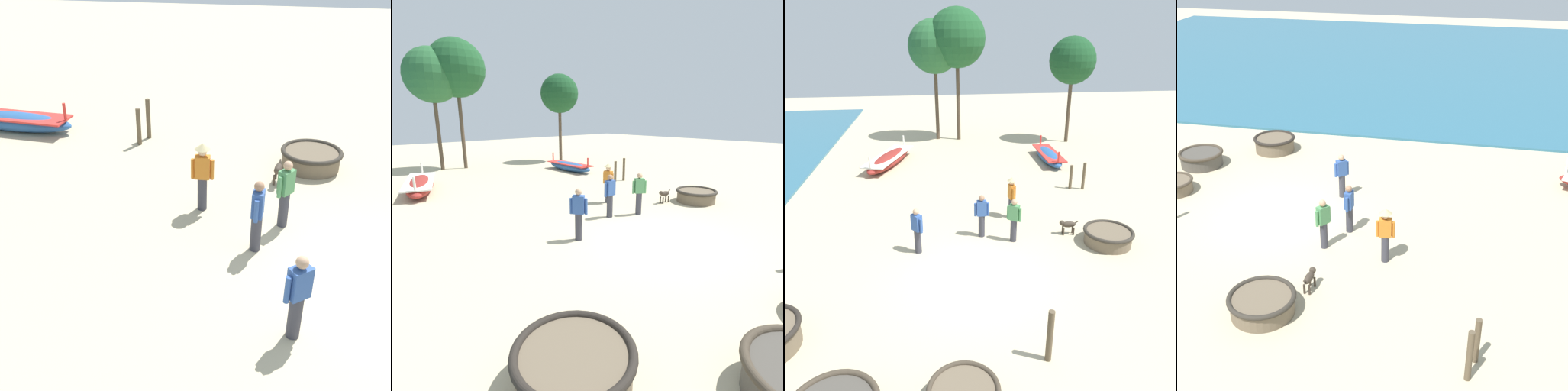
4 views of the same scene
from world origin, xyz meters
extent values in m
plane|color=#C6B793|center=(0.00, 0.00, 0.00)|extent=(80.00, 80.00, 0.00)
cylinder|color=brown|center=(-5.12, -2.11, 0.28)|extent=(1.57, 1.57, 0.56)
torus|color=#28231E|center=(-5.12, -2.11, 0.56)|extent=(1.70, 1.70, 0.13)
cylinder|color=brown|center=(4.74, 1.36, 0.24)|extent=(1.57, 1.57, 0.47)
torus|color=#332D26|center=(4.74, 1.36, 0.47)|extent=(1.70, 1.70, 0.13)
ellipsoid|color=#285693|center=(5.66, 10.96, 0.29)|extent=(1.14, 4.12, 0.58)
cube|color=red|center=(5.66, 10.96, 0.48)|extent=(1.16, 3.79, 0.06)
cylinder|color=red|center=(5.73, 12.84, 0.80)|extent=(0.10, 0.10, 0.53)
cylinder|color=red|center=(5.60, 9.08, 0.80)|extent=(0.10, 0.10, 0.53)
ellipsoid|color=maroon|center=(-3.37, 11.47, 0.31)|extent=(2.70, 5.09, 0.62)
cube|color=silver|center=(-3.37, 11.47, 0.51)|extent=(2.62, 4.73, 0.06)
cylinder|color=silver|center=(-2.64, 13.64, 0.85)|extent=(0.10, 0.10, 0.56)
cylinder|color=silver|center=(-4.11, 9.30, 0.85)|extent=(0.10, 0.10, 0.56)
cylinder|color=#383842|center=(1.90, 3.88, 0.41)|extent=(0.22, 0.22, 0.82)
cube|color=orange|center=(1.90, 3.88, 1.09)|extent=(0.25, 0.36, 0.54)
sphere|color=#DBB28E|center=(1.90, 3.88, 1.47)|extent=(0.20, 0.20, 0.20)
cylinder|color=orange|center=(1.92, 3.66, 1.04)|extent=(0.09, 0.09, 0.48)
cylinder|color=orange|center=(1.88, 4.10, 1.04)|extent=(0.09, 0.09, 0.48)
cone|color=#D1BC84|center=(1.90, 3.88, 1.60)|extent=(0.36, 0.36, 0.14)
cylinder|color=#383842|center=(1.57, 1.99, 0.41)|extent=(0.22, 0.22, 0.82)
cube|color=#4C8E56|center=(1.57, 1.99, 1.09)|extent=(0.40, 0.38, 0.54)
sphere|color=tan|center=(1.57, 1.99, 1.47)|extent=(0.20, 0.20, 0.20)
cylinder|color=#4C8E56|center=(1.39, 2.12, 1.04)|extent=(0.09, 0.09, 0.48)
cylinder|color=#4C8E56|center=(1.75, 1.87, 1.04)|extent=(0.09, 0.09, 0.48)
cylinder|color=#383842|center=(0.53, 2.50, 0.41)|extent=(0.22, 0.22, 0.82)
cube|color=#33569E|center=(0.53, 2.50, 1.09)|extent=(0.35, 0.24, 0.54)
sphere|color=#A37556|center=(0.53, 2.50, 1.47)|extent=(0.20, 0.20, 0.20)
cylinder|color=#33569E|center=(0.31, 2.51, 1.04)|extent=(0.09, 0.09, 0.48)
cylinder|color=#33569E|center=(0.75, 2.49, 1.04)|extent=(0.09, 0.09, 0.48)
cylinder|color=#383842|center=(-1.69, 1.68, 0.41)|extent=(0.22, 0.22, 0.82)
cube|color=#33569E|center=(-1.69, 1.68, 1.09)|extent=(0.38, 0.40, 0.54)
sphere|color=tan|center=(-1.69, 1.68, 1.47)|extent=(0.20, 0.20, 0.20)
cylinder|color=#33569E|center=(-1.83, 1.85, 1.04)|extent=(0.09, 0.09, 0.48)
cylinder|color=#33569E|center=(-1.55, 1.51, 1.04)|extent=(0.09, 0.09, 0.48)
ellipsoid|color=#3D3328|center=(3.64, 2.20, 0.39)|extent=(0.54, 0.24, 0.22)
sphere|color=#3D3328|center=(3.39, 2.23, 0.46)|extent=(0.18, 0.18, 0.18)
cylinder|color=#3D3328|center=(3.88, 2.18, 0.45)|extent=(0.21, 0.06, 0.16)
cylinder|color=#3D3328|center=(3.45, 2.15, 0.14)|extent=(0.06, 0.06, 0.28)
cylinder|color=#3D3328|center=(3.46, 2.29, 0.14)|extent=(0.06, 0.06, 0.28)
cylinder|color=#3D3328|center=(3.81, 2.12, 0.14)|extent=(0.06, 0.06, 0.28)
cylinder|color=#3D3328|center=(3.82, 2.26, 0.14)|extent=(0.06, 0.06, 0.28)
cylinder|color=brown|center=(5.89, 6.40, 0.64)|extent=(0.14, 0.14, 1.28)
cylinder|color=brown|center=(5.33, 6.54, 0.57)|extent=(0.14, 0.14, 1.15)
cylinder|color=#4C3D2D|center=(8.24, 15.17, 2.12)|extent=(0.24, 0.24, 4.23)
sphere|color=#194723|center=(8.24, 15.17, 5.27)|extent=(2.96, 2.96, 2.96)
cylinder|color=#4C3D2D|center=(1.01, 16.81, 2.65)|extent=(0.24, 0.24, 5.30)
sphere|color=#1E5128|center=(1.01, 16.81, 6.60)|extent=(3.71, 3.71, 3.71)
cylinder|color=#4C3D2D|center=(-0.43, 17.19, 2.44)|extent=(0.24, 0.24, 4.88)
sphere|color=#286033|center=(-0.43, 17.19, 6.08)|extent=(3.42, 3.42, 3.42)
camera|label=1|loc=(-7.22, 2.11, 5.59)|focal=42.00mm
camera|label=2|loc=(-7.28, -4.69, 3.58)|focal=28.00mm
camera|label=3|loc=(-1.21, -9.42, 6.52)|focal=35.00mm
camera|label=4|loc=(14.55, 6.19, 8.71)|focal=50.00mm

